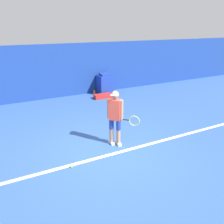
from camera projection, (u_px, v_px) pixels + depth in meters
name	position (u px, v px, depth m)	size (l,w,h in m)	color
ground_plane	(108.00, 151.00, 6.32)	(24.00, 24.00, 0.00)	#2D5193
back_wall	(59.00, 71.00, 10.59)	(24.00, 0.10, 2.58)	navy
court_baseline	(111.00, 154.00, 6.16)	(21.60, 0.10, 0.01)	white
tennis_player	(115.00, 116.00, 6.34)	(0.72, 0.72, 1.69)	#A37556
tennis_ball	(71.00, 166.00, 5.60)	(0.07, 0.07, 0.07)	#D1E533
covered_chair	(105.00, 84.00, 11.43)	(0.72, 0.69, 1.07)	navy
equipment_bag	(103.00, 96.00, 10.84)	(0.88, 0.34, 0.20)	#B2231E
water_bottle	(94.00, 92.00, 11.37)	(0.09, 0.09, 0.27)	orange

